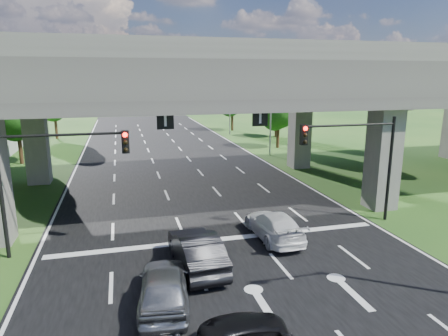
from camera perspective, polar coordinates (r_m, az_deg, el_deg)
name	(u,v)px	position (r m, az deg, el deg)	size (l,w,h in m)	color
ground	(241,271)	(17.69, 2.51, -14.51)	(160.00, 160.00, 0.00)	#1D4716
road	(197,202)	(26.69, -3.82, -4.83)	(18.00, 120.00, 0.03)	black
overpass	(190,80)	(27.39, -4.88, 12.42)	(80.00, 15.00, 10.00)	#3B3835
signal_right	(358,151)	(23.03, 18.57, 2.35)	(5.76, 0.54, 6.00)	black
signal_left	(51,167)	(19.59, -23.51, 0.18)	(5.76, 0.54, 6.00)	black
streetlight_far	(268,99)	(41.75, 6.23, 9.72)	(3.38, 0.25, 10.00)	gray
streetlight_beyond	(227,93)	(56.98, 0.44, 10.64)	(3.38, 0.25, 10.00)	gray
tree_left_near	(17,113)	(42.15, -27.48, 6.98)	(4.50, 4.50, 7.80)	black
tree_left_mid	(5,113)	(50.66, -28.80, 6.87)	(3.91, 3.90, 6.76)	black
tree_left_far	(54,100)	(57.66, -23.13, 8.95)	(4.80, 4.80, 8.32)	black
tree_right_near	(279,109)	(46.64, 7.86, 8.35)	(4.20, 4.20, 7.28)	black
tree_right_mid	(277,106)	(55.18, 7.58, 8.72)	(3.91, 3.90, 6.76)	black
tree_right_far	(233,99)	(61.40, 1.24, 9.85)	(4.50, 4.50, 7.80)	black
car_silver	(164,286)	(15.13, -8.55, -16.37)	(1.78, 4.44, 1.51)	gray
car_dark	(197,250)	(17.62, -3.95, -11.65)	(1.69, 4.86, 1.60)	black
car_white	(274,225)	(20.80, 7.15, -8.12)	(1.91, 4.71, 1.37)	silver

